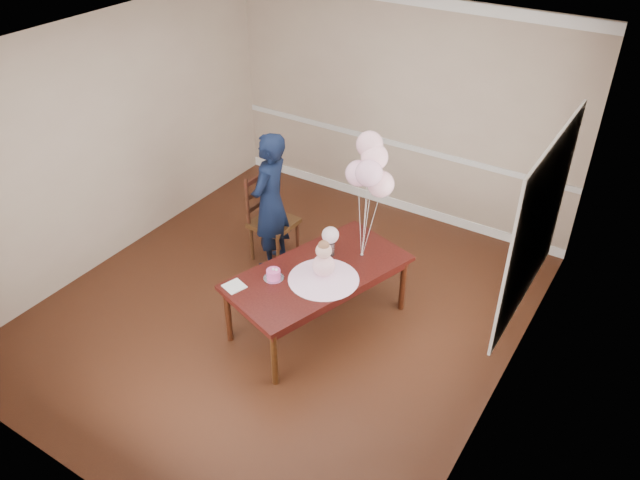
{
  "coord_description": "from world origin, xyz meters",
  "views": [
    {
      "loc": [
        3.01,
        -4.03,
        4.25
      ],
      "look_at": [
        0.47,
        -0.02,
        1.05
      ],
      "focal_mm": 35.0,
      "sensor_mm": 36.0,
      "label": 1
    }
  ],
  "objects_px": {
    "dining_chair_seat": "(274,223)",
    "woman": "(270,202)",
    "dining_table_top": "(318,273)",
    "birthday_cake": "(273,274)"
  },
  "relations": [
    {
      "from": "birthday_cake",
      "to": "dining_chair_seat",
      "type": "xyz_separation_m",
      "value": [
        -0.76,
        1.04,
        -0.25
      ]
    },
    {
      "from": "dining_chair_seat",
      "to": "woman",
      "type": "height_order",
      "value": "woman"
    },
    {
      "from": "woman",
      "to": "birthday_cake",
      "type": "bearing_deg",
      "value": 29.73
    },
    {
      "from": "dining_table_top",
      "to": "birthday_cake",
      "type": "relative_size",
      "value": 13.33
    },
    {
      "from": "dining_table_top",
      "to": "birthday_cake",
      "type": "distance_m",
      "value": 0.44
    },
    {
      "from": "dining_table_top",
      "to": "woman",
      "type": "bearing_deg",
      "value": 166.53
    },
    {
      "from": "dining_table_top",
      "to": "dining_chair_seat",
      "type": "xyz_separation_m",
      "value": [
        -1.05,
        0.71,
        -0.17
      ]
    },
    {
      "from": "woman",
      "to": "dining_table_top",
      "type": "bearing_deg",
      "value": 51.1
    },
    {
      "from": "birthday_cake",
      "to": "woman",
      "type": "relative_size",
      "value": 0.08
    },
    {
      "from": "dining_chair_seat",
      "to": "woman",
      "type": "distance_m",
      "value": 0.36
    }
  ]
}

